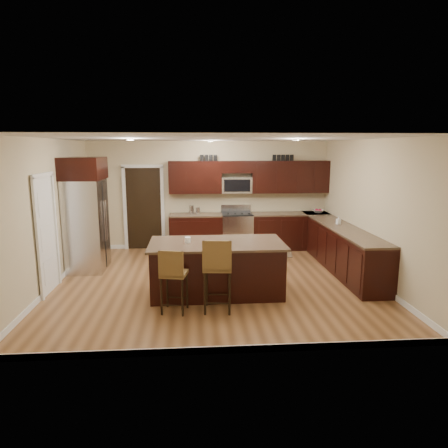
{
  "coord_description": "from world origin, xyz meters",
  "views": [
    {
      "loc": [
        -0.38,
        -7.33,
        2.53
      ],
      "look_at": [
        0.2,
        0.4,
        1.05
      ],
      "focal_mm": 32.0,
      "sensor_mm": 36.0,
      "label": 1
    }
  ],
  "objects": [
    {
      "name": "letter_decor",
      "position": [
        0.9,
        2.58,
        2.29
      ],
      "size": [
        2.2,
        0.03,
        0.15
      ],
      "primitive_type": null,
      "color": "black",
      "rests_on": "upper_cabinets"
    },
    {
      "name": "wall_left",
      "position": [
        -3.0,
        0.0,
        1.35
      ],
      "size": [
        0.0,
        5.5,
        5.5
      ],
      "primitive_type": "plane",
      "rotation": [
        1.57,
        0.0,
        1.57
      ],
      "color": "#C7B88F",
      "rests_on": "floor"
    },
    {
      "name": "stool_mid",
      "position": [
        -0.04,
        -1.44,
        0.73
      ],
      "size": [
        0.48,
        0.48,
        1.18
      ],
      "rotation": [
        0.0,
        0.0,
        -0.1
      ],
      "color": "brown",
      "rests_on": "floor"
    },
    {
      "name": "microwave",
      "position": [
        0.68,
        2.6,
        1.62
      ],
      "size": [
        0.76,
        0.31,
        0.4
      ],
      "primitive_type": "cube",
      "color": "silver",
      "rests_on": "upper_cabinets"
    },
    {
      "name": "wall_right",
      "position": [
        3.0,
        0.0,
        1.35
      ],
      "size": [
        0.0,
        5.5,
        5.5
      ],
      "primitive_type": "plane",
      "rotation": [
        1.57,
        0.0,
        -1.57
      ],
      "color": "#C7B88F",
      "rests_on": "floor"
    },
    {
      "name": "range",
      "position": [
        0.68,
        2.45,
        0.47
      ],
      "size": [
        0.76,
        0.64,
        1.11
      ],
      "color": "silver",
      "rests_on": "floor"
    },
    {
      "name": "refrigerator",
      "position": [
        -2.62,
        1.0,
        1.2
      ],
      "size": [
        0.79,
        1.01,
        2.35
      ],
      "color": "silver",
      "rests_on": "floor"
    },
    {
      "name": "pantry_door",
      "position": [
        -2.98,
        -0.3,
        1.02
      ],
      "size": [
        0.03,
        0.8,
        2.04
      ],
      "primitive_type": "cube",
      "color": "white",
      "rests_on": "floor"
    },
    {
      "name": "floor",
      "position": [
        0.0,
        0.0,
        0.0
      ],
      "size": [
        6.0,
        6.0,
        0.0
      ],
      "primitive_type": "plane",
      "color": "brown",
      "rests_on": "ground"
    },
    {
      "name": "soap_bottle",
      "position": [
        2.7,
        0.88,
        1.01
      ],
      "size": [
        0.09,
        0.09,
        0.17
      ],
      "primitive_type": "imported",
      "rotation": [
        0.0,
        0.0,
        0.2
      ],
      "color": "#B2B2B2",
      "rests_on": "base_cabinets"
    },
    {
      "name": "island_jar",
      "position": [
        -0.5,
        -0.59,
        0.97
      ],
      "size": [
        0.1,
        0.1,
        0.1
      ],
      "primitive_type": "cylinder",
      "color": "white",
      "rests_on": "island"
    },
    {
      "name": "upper_cabinets",
      "position": [
        1.04,
        2.58,
        1.84
      ],
      "size": [
        4.0,
        0.33,
        0.8
      ],
      "color": "black",
      "rests_on": "wall_back"
    },
    {
      "name": "floor_mat",
      "position": [
        1.54,
        1.92,
        0.01
      ],
      "size": [
        0.97,
        0.75,
        0.01
      ],
      "primitive_type": "cube",
      "rotation": [
        0.0,
        0.0,
        -0.22
      ],
      "color": "brown",
      "rests_on": "floor"
    },
    {
      "name": "canister_tall",
      "position": [
        -0.45,
        2.45,
        1.03
      ],
      "size": [
        0.12,
        0.12,
        0.22
      ],
      "primitive_type": "cylinder",
      "color": "silver",
      "rests_on": "base_cabinets"
    },
    {
      "name": "doorway",
      "position": [
        -1.65,
        2.73,
        1.03
      ],
      "size": [
        0.85,
        0.03,
        2.06
      ],
      "primitive_type": "cube",
      "color": "black",
      "rests_on": "floor"
    },
    {
      "name": "base_cabinets",
      "position": [
        1.9,
        1.45,
        0.46
      ],
      "size": [
        4.02,
        3.96,
        0.92
      ],
      "color": "black",
      "rests_on": "floor"
    },
    {
      "name": "ceiling",
      "position": [
        0.0,
        0.0,
        2.7
      ],
      "size": [
        6.0,
        6.0,
        0.0
      ],
      "primitive_type": "plane",
      "rotation": [
        3.14,
        0.0,
        0.0
      ],
      "color": "silver",
      "rests_on": "wall_back"
    },
    {
      "name": "stool_left",
      "position": [
        -0.72,
        -1.43,
        0.64
      ],
      "size": [
        0.45,
        0.45,
        1.03
      ],
      "rotation": [
        0.0,
        0.0,
        -0.2
      ],
      "color": "brown",
      "rests_on": "floor"
    },
    {
      "name": "canister_short",
      "position": [
        -0.3,
        2.45,
        1.01
      ],
      "size": [
        0.11,
        0.11,
        0.17
      ],
      "primitive_type": "cylinder",
      "color": "silver",
      "rests_on": "base_cabinets"
    },
    {
      "name": "wall_back",
      "position": [
        0.0,
        2.75,
        1.35
      ],
      "size": [
        6.0,
        0.0,
        6.0
      ],
      "primitive_type": "plane",
      "rotation": [
        1.57,
        0.0,
        0.0
      ],
      "color": "#C7B88F",
      "rests_on": "floor"
    },
    {
      "name": "island",
      "position": [
        -0.0,
        -0.59,
        0.43
      ],
      "size": [
        2.34,
        1.23,
        0.92
      ],
      "rotation": [
        0.0,
        0.0,
        0.01
      ],
      "color": "black",
      "rests_on": "floor"
    },
    {
      "name": "fruit_bowl",
      "position": [
        2.75,
        2.45,
        0.96
      ],
      "size": [
        0.37,
        0.37,
        0.08
      ],
      "primitive_type": "imported",
      "rotation": [
        0.0,
        0.0,
        -0.25
      ],
      "color": "silver",
      "rests_on": "base_cabinets"
    }
  ]
}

